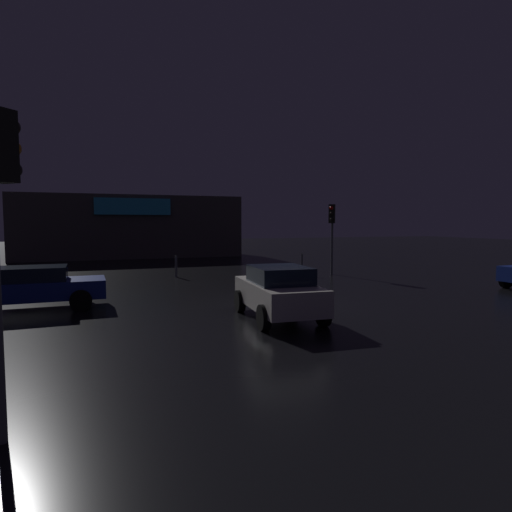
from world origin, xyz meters
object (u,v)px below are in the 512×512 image
(traffic_signal_main, at_px, (332,223))
(traffic_signal_cross_left, at_px, (1,196))
(car_far, at_px, (279,291))
(car_crossing, at_px, (31,287))
(store_building, at_px, (130,227))

(traffic_signal_main, relative_size, traffic_signal_cross_left, 0.90)
(traffic_signal_main, bearing_deg, car_far, -127.88)
(traffic_signal_cross_left, relative_size, car_crossing, 0.92)
(store_building, distance_m, traffic_signal_main, 19.52)
(store_building, height_order, car_crossing, store_building)
(traffic_signal_main, distance_m, car_far, 11.58)
(store_building, bearing_deg, traffic_signal_cross_left, -96.92)
(car_crossing, bearing_deg, car_far, -29.65)
(traffic_signal_main, height_order, car_crossing, traffic_signal_main)
(traffic_signal_cross_left, bearing_deg, car_far, 41.14)
(traffic_signal_main, bearing_deg, store_building, 118.48)
(traffic_signal_main, xyz_separation_m, car_far, (-7.00, -9.00, -2.02))
(store_building, xyz_separation_m, car_far, (2.30, -26.16, -1.70))
(car_far, bearing_deg, traffic_signal_cross_left, -138.86)
(car_crossing, bearing_deg, traffic_signal_cross_left, -84.38)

